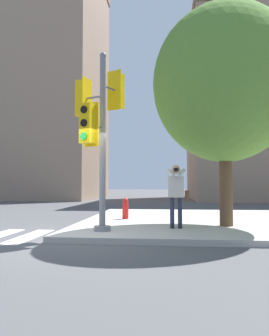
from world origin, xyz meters
The scene contains 8 objects.
ground_plane centered at (0.00, 0.00, 0.00)m, with size 160.00×160.00×0.00m, color #4C4C4F.
sidewalk_corner centered at (3.50, 3.50, 0.07)m, with size 8.00×8.00×0.14m.
traffic_signal_pole centered at (0.44, 0.57, 2.84)m, with size 1.19×1.42×4.35m.
person_photographer centered at (2.35, 1.28, 1.10)m, with size 0.58×0.54×1.61m.
street_tree centered at (3.69, 1.82, 4.01)m, with size 3.92×3.92×6.04m.
fire_hydrant centered at (0.76, 3.31, 0.47)m, with size 0.20×0.26×0.68m.
building_left centered at (-10.06, 21.61, 10.74)m, with size 12.08×11.12×21.45m.
building_right centered at (10.55, 21.39, 7.45)m, with size 12.98×12.24×14.88m.
Camera 1 is at (2.12, -7.23, 1.25)m, focal length 35.00 mm.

